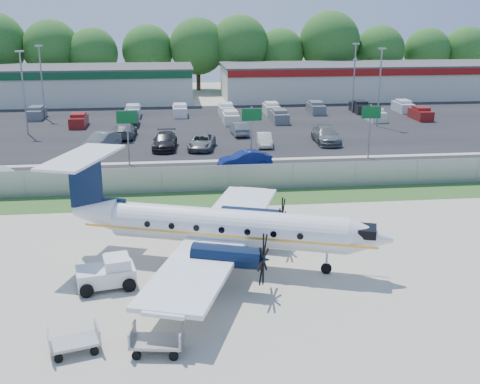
{
  "coord_description": "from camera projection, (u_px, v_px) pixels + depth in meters",
  "views": [
    {
      "loc": [
        -4.14,
        -29.88,
        13.32
      ],
      "look_at": [
        0.0,
        6.0,
        2.3
      ],
      "focal_mm": 45.0,
      "sensor_mm": 36.0,
      "label": 1
    }
  ],
  "objects": [
    {
      "name": "baggage_cart_near",
      "position": [
        157.0,
        341.0,
        24.21
      ],
      "size": [
        2.28,
        1.57,
        1.11
      ],
      "color": "gray",
      "rests_on": "ground"
    },
    {
      "name": "parked_car_d",
      "position": [
        264.0,
        146.0,
        60.93
      ],
      "size": [
        1.72,
        4.12,
        1.32
      ],
      "primitive_type": "imported",
      "rotation": [
        0.0,
        0.0,
        -0.08
      ],
      "color": "beige",
      "rests_on": "ground"
    },
    {
      "name": "light_pole_ne",
      "position": [
        380.0,
        82.0,
        69.51
      ],
      "size": [
        0.9,
        0.35,
        9.09
      ],
      "color": "gray",
      "rests_on": "ground"
    },
    {
      "name": "sign_mid",
      "position": [
        252.0,
        122.0,
        53.78
      ],
      "size": [
        1.8,
        0.26,
        5.0
      ],
      "color": "gray",
      "rests_on": "ground"
    },
    {
      "name": "building_east",
      "position": [
        364.0,
        81.0,
        93.71
      ],
      "size": [
        44.4,
        12.4,
        5.24
      ],
      "color": "beige",
      "rests_on": "ground"
    },
    {
      "name": "road_car_west",
      "position": [
        1.0,
        187.0,
        47.01
      ],
      "size": [
        4.85,
        3.06,
        1.51
      ],
      "primitive_type": "imported",
      "rotation": [
        0.0,
        0.0,
        1.22
      ],
      "color": "silver",
      "rests_on": "ground"
    },
    {
      "name": "sign_right",
      "position": [
        371.0,
        120.0,
        54.98
      ],
      "size": [
        1.8,
        0.26,
        5.0
      ],
      "color": "gray",
      "rests_on": "ground"
    },
    {
      "name": "light_pole_nw",
      "position": [
        23.0,
        87.0,
        65.12
      ],
      "size": [
        0.9,
        0.35,
        9.09
      ],
      "color": "gray",
      "rests_on": "ground"
    },
    {
      "name": "parked_car_e",
      "position": [
        326.0,
        143.0,
        62.3
      ],
      "size": [
        2.5,
        5.82,
        1.67
      ],
      "primitive_type": "imported",
      "rotation": [
        0.0,
        0.0,
        -0.03
      ],
      "color": "#595B5E",
      "rests_on": "ground"
    },
    {
      "name": "parked_car_g",
      "position": [
        239.0,
        135.0,
        66.27
      ],
      "size": [
        1.83,
        4.47,
        1.44
      ],
      "primitive_type": "imported",
      "rotation": [
        0.0,
        0.0,
        3.21
      ],
      "color": "#595B5E",
      "rests_on": "ground"
    },
    {
      "name": "road_car_mid",
      "position": [
        245.0,
        168.0,
        52.51
      ],
      "size": [
        4.83,
        2.49,
        1.52
      ],
      "primitive_type": "imported",
      "rotation": [
        0.0,
        0.0,
        -1.37
      ],
      "color": "navy",
      "rests_on": "ground"
    },
    {
      "name": "light_pole_se",
      "position": [
        354.0,
        73.0,
        79.01
      ],
      "size": [
        0.9,
        0.35,
        9.09
      ],
      "color": "gray",
      "rests_on": "ground"
    },
    {
      "name": "tree_line",
      "position": [
        195.0,
        90.0,
        103.05
      ],
      "size": [
        112.0,
        6.0,
        14.0
      ],
      "primitive_type": null,
      "color": "#255B1A",
      "rests_on": "ground"
    },
    {
      "name": "ground",
      "position": [
        253.0,
        264.0,
        32.73
      ],
      "size": [
        170.0,
        170.0,
        0.0
      ],
      "primitive_type": "plane",
      "color": "#B8B09C",
      "rests_on": "ground"
    },
    {
      "name": "aircraft",
      "position": [
        221.0,
        226.0,
        32.16
      ],
      "size": [
        18.35,
        17.88,
        5.64
      ],
      "color": "white",
      "rests_on": "ground"
    },
    {
      "name": "perimeter_fence",
      "position": [
        228.0,
        178.0,
        45.74
      ],
      "size": [
        120.0,
        0.06,
        1.99
      ],
      "color": "gray",
      "rests_on": "ground"
    },
    {
      "name": "grass_verge",
      "position": [
        231.0,
        198.0,
        44.13
      ],
      "size": [
        170.0,
        4.0,
        0.02
      ],
      "primitive_type": "cube",
      "color": "#2D561E",
      "rests_on": "ground"
    },
    {
      "name": "cone_starboard_wing",
      "position": [
        267.0,
        195.0,
        44.14
      ],
      "size": [
        0.33,
        0.33,
        0.46
      ],
      "color": "#F14607",
      "rests_on": "ground"
    },
    {
      "name": "parked_car_f",
      "position": [
        126.0,
        138.0,
        64.92
      ],
      "size": [
        2.42,
        5.49,
        1.57
      ],
      "primitive_type": "imported",
      "rotation": [
        0.0,
        0.0,
        3.1
      ],
      "color": "#595B5E",
      "rests_on": "ground"
    },
    {
      "name": "light_pole_sw",
      "position": [
        42.0,
        77.0,
        74.62
      ],
      "size": [
        0.9,
        0.35,
        9.09
      ],
      "color": "gray",
      "rests_on": "ground"
    },
    {
      "name": "parked_car_c",
      "position": [
        202.0,
        149.0,
        59.65
      ],
      "size": [
        3.25,
        5.43,
        1.41
      ],
      "primitive_type": "imported",
      "rotation": [
        0.0,
        0.0,
        -0.19
      ],
      "color": "#595B5E",
      "rests_on": "ground"
    },
    {
      "name": "parked_car_b",
      "position": [
        165.0,
        149.0,
        59.7
      ],
      "size": [
        2.65,
        5.67,
        1.6
      ],
      "primitive_type": "imported",
      "rotation": [
        0.0,
        0.0,
        -0.07
      ],
      "color": "black",
      "rests_on": "ground"
    },
    {
      "name": "baggage_cart_far",
      "position": [
        74.0,
        341.0,
        24.23
      ],
      "size": [
        2.24,
        1.69,
        1.04
      ],
      "color": "gray",
      "rests_on": "ground"
    },
    {
      "name": "far_parking_rows",
      "position": [
        204.0,
        120.0,
        75.49
      ],
      "size": [
        56.0,
        10.0,
        1.6
      ],
      "primitive_type": null,
      "color": "gray",
      "rests_on": "ground"
    },
    {
      "name": "parking_lot",
      "position": [
        207.0,
        127.0,
        70.74
      ],
      "size": [
        170.0,
        32.0,
        0.02
      ],
      "primitive_type": "cube",
      "color": "black",
      "rests_on": "ground"
    },
    {
      "name": "access_road",
      "position": [
        222.0,
        173.0,
        50.78
      ],
      "size": [
        170.0,
        8.0,
        0.02
      ],
      "primitive_type": "cube",
      "color": "black",
      "rests_on": "ground"
    },
    {
      "name": "sign_left",
      "position": [
        127.0,
        125.0,
        52.57
      ],
      "size": [
        1.8,
        0.26,
        5.0
      ],
      "color": "gray",
      "rests_on": "ground"
    },
    {
      "name": "parked_car_a",
      "position": [
        102.0,
        150.0,
        59.29
      ],
      "size": [
        3.7,
        5.37,
        1.68
      ],
      "primitive_type": "imported",
      "rotation": [
        0.0,
        0.0,
        -0.42
      ],
      "color": "#595B5E",
      "rests_on": "ground"
    },
    {
      "name": "pushback_tug",
      "position": [
        108.0,
        273.0,
        29.92
      ],
      "size": [
        3.11,
        2.52,
        1.53
      ],
      "color": "white",
      "rests_on": "ground"
    },
    {
      "name": "building_west",
      "position": [
        34.0,
        85.0,
        88.23
      ],
      "size": [
        46.4,
        12.4,
        5.24
      ],
      "color": "beige",
      "rests_on": "ground"
    }
  ]
}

